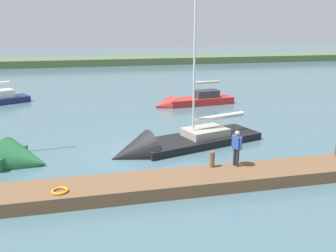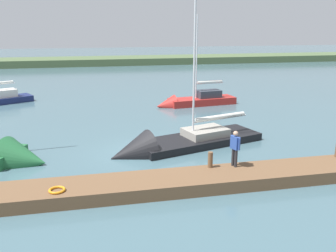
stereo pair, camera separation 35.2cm
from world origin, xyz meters
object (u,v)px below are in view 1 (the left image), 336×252
(sailboat_behind_pier, at_px, (190,102))
(person_on_dock, at_px, (237,146))
(life_ring_buoy, at_px, (60,191))
(mooring_post_near, at_px, (212,159))
(sailboat_far_left, at_px, (170,147))

(sailboat_behind_pier, distance_m, person_on_dock, 15.91)
(life_ring_buoy, xyz_separation_m, person_on_dock, (-7.81, -1.03, 0.93))
(mooring_post_near, relative_size, life_ring_buoy, 1.11)
(life_ring_buoy, bearing_deg, sailboat_far_left, -135.90)
(sailboat_behind_pier, relative_size, person_on_dock, 5.04)
(person_on_dock, bearing_deg, mooring_post_near, 157.08)
(life_ring_buoy, xyz_separation_m, sailboat_far_left, (-5.78, -5.60, -0.52))
(mooring_post_near, distance_m, person_on_dock, 1.29)
(sailboat_far_left, xyz_separation_m, person_on_dock, (-2.03, 4.58, 1.44))
(mooring_post_near, xyz_separation_m, sailboat_far_left, (0.90, -4.47, -0.83))
(sailboat_far_left, relative_size, person_on_dock, 5.73)
(sailboat_far_left, height_order, person_on_dock, sailboat_far_left)
(life_ring_buoy, bearing_deg, sailboat_behind_pier, -121.39)
(sailboat_far_left, bearing_deg, sailboat_behind_pier, -128.23)
(sailboat_behind_pier, bearing_deg, sailboat_far_left, 60.79)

